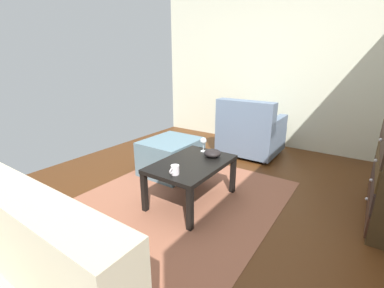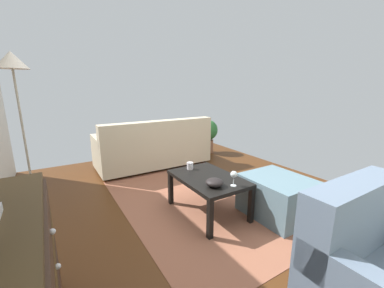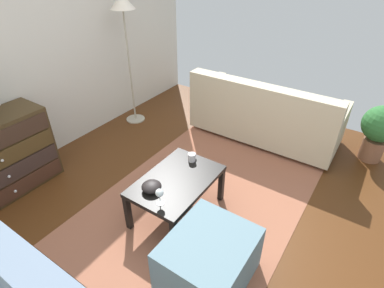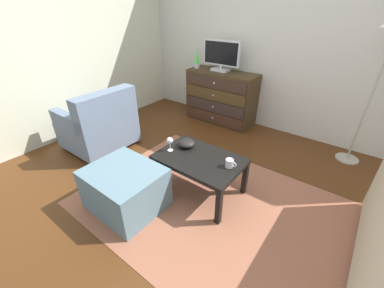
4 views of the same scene
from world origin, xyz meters
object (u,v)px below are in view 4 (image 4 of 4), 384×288
(wine_glass, at_px, (170,141))
(bowl_decorative, at_px, (187,143))
(ottoman, at_px, (126,189))
(lava_lamp, at_px, (197,59))
(coffee_table, at_px, (199,162))
(dresser, at_px, (221,97))
(tv, at_px, (221,55))
(mug, at_px, (230,163))
(armchair, at_px, (100,125))

(wine_glass, bearing_deg, bowl_decorative, 61.80)
(wine_glass, relative_size, ottoman, 0.22)
(lava_lamp, bearing_deg, wine_glass, -61.93)
(coffee_table, height_order, wine_glass, wine_glass)
(dresser, relative_size, ottoman, 1.66)
(coffee_table, bearing_deg, bowl_decorative, 158.63)
(dresser, relative_size, lava_lamp, 3.52)
(dresser, xyz_separation_m, bowl_decorative, (0.56, -1.65, 0.05))
(wine_glass, height_order, ottoman, wine_glass)
(lava_lamp, height_order, wine_glass, lava_lamp)
(lava_lamp, bearing_deg, bowl_decorative, -57.12)
(tv, height_order, wine_glass, tv)
(coffee_table, distance_m, mug, 0.34)
(dresser, relative_size, coffee_table, 1.32)
(dresser, height_order, wine_glass, dresser)
(armchair, bearing_deg, bowl_decorative, 6.45)
(armchair, bearing_deg, dresser, 64.66)
(lava_lamp, distance_m, bowl_decorative, 1.98)
(tv, height_order, armchair, tv)
(armchair, bearing_deg, ottoman, -25.02)
(tv, relative_size, coffee_table, 0.73)
(dresser, relative_size, mug, 10.20)
(mug, relative_size, bowl_decorative, 0.64)
(lava_lamp, distance_m, mug, 2.37)
(mug, height_order, ottoman, mug)
(ottoman, bearing_deg, tv, 99.67)
(lava_lamp, height_order, mug, lava_lamp)
(tv, relative_size, bowl_decorative, 3.56)
(tv, height_order, bowl_decorative, tv)
(coffee_table, height_order, mug, mug)
(wine_glass, distance_m, ottoman, 0.65)
(dresser, xyz_separation_m, armchair, (-0.86, -1.81, -0.08))
(lava_lamp, height_order, coffee_table, lava_lamp)
(bowl_decorative, height_order, ottoman, bowl_decorative)
(ottoman, bearing_deg, dresser, 98.49)
(bowl_decorative, distance_m, armchair, 1.43)
(lava_lamp, height_order, bowl_decorative, lava_lamp)
(tv, relative_size, mug, 5.60)
(lava_lamp, relative_size, wine_glass, 2.10)
(armchair, relative_size, ottoman, 1.23)
(bowl_decorative, relative_size, ottoman, 0.26)
(dresser, xyz_separation_m, coffee_table, (0.80, -1.74, -0.05))
(wine_glass, height_order, mug, wine_glass)
(dresser, height_order, mug, dresser)
(tv, relative_size, ottoman, 0.91)
(mug, bearing_deg, dresser, 123.47)
(lava_lamp, xyz_separation_m, coffee_table, (1.28, -1.70, -0.62))
(coffee_table, bearing_deg, dresser, 114.63)
(tv, xyz_separation_m, ottoman, (0.41, -2.40, -0.88))
(tv, bearing_deg, coffee_table, -64.23)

